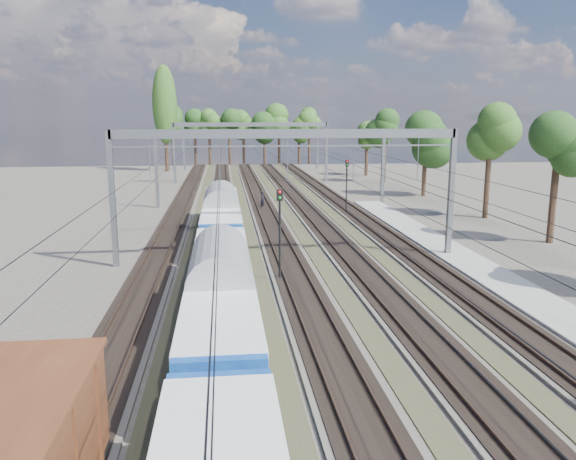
{
  "coord_description": "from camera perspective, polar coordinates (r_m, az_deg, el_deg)",
  "views": [
    {
      "loc": [
        -4.27,
        -7.3,
        9.78
      ],
      "look_at": [
        -0.3,
        27.08,
        2.8
      ],
      "focal_mm": 35.0,
      "sensor_mm": 36.0,
      "label": 1
    }
  ],
  "objects": [
    {
      "name": "signal_near",
      "position": [
        33.53,
        -0.84,
        0.68
      ],
      "size": [
        0.37,
        0.33,
        5.6
      ],
      "rotation": [
        0.0,
        0.0,
        0.12
      ],
      "color": "black",
      "rests_on": "ground"
    },
    {
      "name": "poplar",
      "position": [
        105.82,
        -12.42,
        12.28
      ],
      "size": [
        4.4,
        4.4,
        19.04
      ],
      "color": "black",
      "rests_on": "ground"
    },
    {
      "name": "tree_belt",
      "position": [
        102.89,
        -0.8,
        10.54
      ],
      "size": [
        40.43,
        98.6,
        11.93
      ],
      "color": "black",
      "rests_on": "ground"
    },
    {
      "name": "worker",
      "position": [
        60.82,
        -2.6,
        3.07
      ],
      "size": [
        0.51,
        0.74,
        1.95
      ],
      "primitive_type": "imported",
      "rotation": [
        0.0,
        0.0,
        1.52
      ],
      "color": "black",
      "rests_on": "ground"
    },
    {
      "name": "signal_far",
      "position": [
        57.52,
        5.98,
        5.07
      ],
      "size": [
        0.37,
        0.34,
        5.54
      ],
      "rotation": [
        0.0,
        0.0,
        -0.17
      ],
      "color": "black",
      "rests_on": "ground"
    },
    {
      "name": "platform",
      "position": [
        33.2,
        23.26,
        -6.42
      ],
      "size": [
        3.0,
        70.0,
        0.3
      ],
      "primitive_type": "cube",
      "color": "gray",
      "rests_on": "ground"
    },
    {
      "name": "catenary",
      "position": [
        60.26,
        -2.21,
        8.18
      ],
      "size": [
        25.65,
        130.0,
        9.0
      ],
      "color": "slate",
      "rests_on": "ground"
    },
    {
      "name": "track_bed",
      "position": [
        53.36,
        -1.89,
        0.94
      ],
      "size": [
        21.0,
        130.0,
        0.34
      ],
      "color": "#47423A",
      "rests_on": "ground"
    },
    {
      "name": "emu_train",
      "position": [
        25.53,
        -6.86,
        -5.23
      ],
      "size": [
        2.92,
        61.69,
        4.26
      ],
      "color": "black",
      "rests_on": "ground"
    }
  ]
}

